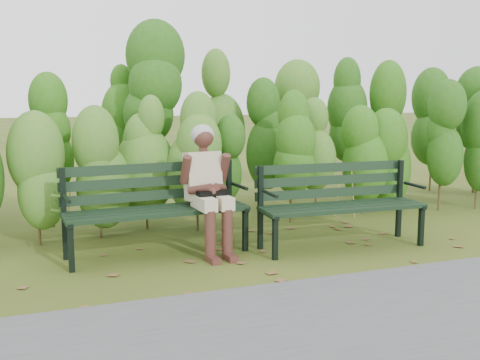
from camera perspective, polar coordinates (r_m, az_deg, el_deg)
name	(u,v)px	position (r m, az deg, el deg)	size (l,w,h in m)	color
ground	(252,255)	(5.96, 1.19, -7.62)	(80.00, 80.00, 0.00)	#384817
footpath	(370,338)	(4.12, 13.02, -15.40)	(60.00, 2.50, 0.01)	#474749
hedge_band	(200,126)	(7.50, -4.08, 5.47)	(11.04, 1.67, 2.42)	#47381E
leaf_litter	(261,253)	(6.02, 2.19, -7.43)	(5.68, 1.96, 0.01)	brown
bench_left	(154,201)	(5.99, -8.69, -2.15)	(1.93, 0.73, 0.95)	black
bench_right	(338,198)	(6.32, 9.94, -1.79)	(1.85, 0.67, 0.92)	black
seated_woman	(207,181)	(5.93, -3.34, -0.09)	(0.54, 0.79, 1.36)	beige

